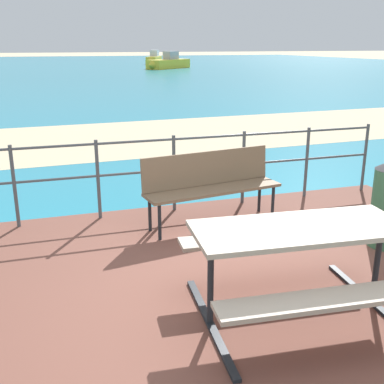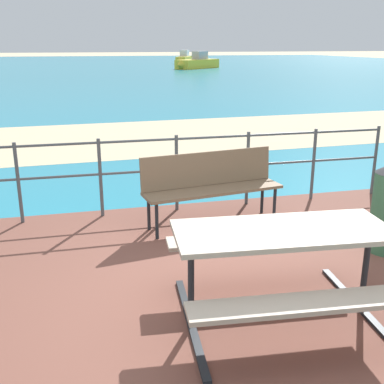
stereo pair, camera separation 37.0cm
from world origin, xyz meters
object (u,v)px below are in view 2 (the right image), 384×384
at_px(picnic_table, 282,251).
at_px(park_bench, 211,181).
at_px(boat_far, 184,59).
at_px(boat_near, 197,63).

relative_size(picnic_table, park_bench, 1.02).
bearing_deg(park_bench, boat_far, 68.80).
bearing_deg(picnic_table, boat_near, 81.20).
bearing_deg(boat_far, picnic_table, 10.15).
relative_size(boat_near, boat_far, 0.88).
distance_m(park_bench, boat_near, 38.59).
bearing_deg(park_bench, boat_near, 67.12).
height_order(picnic_table, park_bench, park_bench).
distance_m(picnic_table, boat_near, 40.73).
distance_m(park_bench, boat_far, 49.08).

